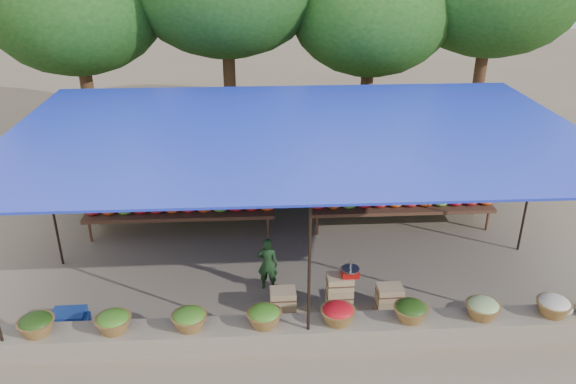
{
  "coord_description": "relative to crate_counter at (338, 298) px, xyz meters",
  "views": [
    {
      "loc": [
        -0.75,
        -10.13,
        6.17
      ],
      "look_at": [
        -0.14,
        0.2,
        1.4
      ],
      "focal_mm": 35.0,
      "sensor_mm": 36.0,
      "label": 1
    }
  ],
  "objects": [
    {
      "name": "ground",
      "position": [
        -0.61,
        1.96,
        -0.31
      ],
      "size": [
        60.0,
        60.0,
        0.0
      ],
      "primitive_type": "plane",
      "color": "#6B5C4F",
      "rests_on": "ground"
    },
    {
      "name": "stone_curb",
      "position": [
        -0.61,
        -0.79,
        -0.11
      ],
      "size": [
        10.6,
        0.55,
        0.4
      ],
      "primitive_type": "cube",
      "color": "#6C6856",
      "rests_on": "ground"
    },
    {
      "name": "stall_canopy",
      "position": [
        -0.61,
        2.04,
        2.36
      ],
      "size": [
        10.8,
        6.6,
        2.82
      ],
      "color": "black",
      "rests_on": "ground"
    },
    {
      "name": "produce_baskets",
      "position": [
        -0.71,
        -0.79,
        0.25
      ],
      "size": [
        8.98,
        0.58,
        0.34
      ],
      "color": "brown",
      "rests_on": "stone_curb"
    },
    {
      "name": "netting_backdrop",
      "position": [
        -0.61,
        5.11,
        0.94
      ],
      "size": [
        10.6,
        0.06,
        2.5
      ],
      "primitive_type": "cube",
      "color": "#1F4719",
      "rests_on": "ground"
    },
    {
      "name": "fruit_table_left",
      "position": [
        -3.1,
        3.31,
        0.3
      ],
      "size": [
        4.21,
        0.95,
        0.93
      ],
      "color": "#4B2A1E",
      "rests_on": "ground"
    },
    {
      "name": "fruit_table_right",
      "position": [
        1.9,
        3.31,
        0.3
      ],
      "size": [
        4.21,
        0.95,
        0.93
      ],
      "color": "#4B2A1E",
      "rests_on": "ground"
    },
    {
      "name": "crate_counter",
      "position": [
        0.0,
        0.0,
        0.0
      ],
      "size": [
        2.36,
        0.35,
        0.77
      ],
      "color": "tan",
      "rests_on": "ground"
    },
    {
      "name": "weighing_scale",
      "position": [
        0.2,
        -0.0,
        0.54
      ],
      "size": [
        0.32,
        0.32,
        0.34
      ],
      "color": "#AB0F0D",
      "rests_on": "crate_counter"
    },
    {
      "name": "vendor_seated",
      "position": [
        -1.22,
        0.83,
        0.23
      ],
      "size": [
        0.44,
        0.34,
        1.08
      ],
      "primitive_type": "imported",
      "rotation": [
        0.0,
        0.0,
        2.91
      ],
      "color": "#19371A",
      "rests_on": "ground"
    },
    {
      "name": "customer_left",
      "position": [
        -4.2,
        4.03,
        0.5
      ],
      "size": [
        0.82,
        0.66,
        1.63
      ],
      "primitive_type": "imported",
      "rotation": [
        0.0,
        0.0,
        -0.05
      ],
      "color": "slate",
      "rests_on": "ground"
    },
    {
      "name": "customer_mid",
      "position": [
        0.48,
        4.55,
        0.5
      ],
      "size": [
        1.09,
        0.68,
        1.63
      ],
      "primitive_type": "imported",
      "rotation": [
        0.0,
        0.0,
        0.07
      ],
      "color": "slate",
      "rests_on": "ground"
    },
    {
      "name": "customer_right",
      "position": [
        3.81,
        3.99,
        0.62
      ],
      "size": [
        1.19,
        0.87,
        1.87
      ],
      "primitive_type": "imported",
      "rotation": [
        0.0,
        0.0,
        -0.43
      ],
      "color": "slate",
      "rests_on": "ground"
    },
    {
      "name": "blue_crate_front",
      "position": [
        -4.51,
        -0.29,
        -0.17
      ],
      "size": [
        0.51,
        0.38,
        0.29
      ],
      "primitive_type": "cube",
      "rotation": [
        0.0,
        0.0,
        0.08
      ],
      "color": "navy",
      "rests_on": "ground"
    },
    {
      "name": "blue_crate_back",
      "position": [
        -4.64,
        -0.16,
        -0.14
      ],
      "size": [
        0.56,
        0.41,
        0.33
      ],
      "primitive_type": "cube",
      "rotation": [
        0.0,
        0.0,
        0.01
      ],
      "color": "navy",
      "rests_on": "ground"
    }
  ]
}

